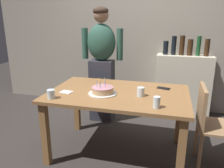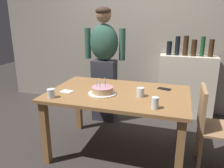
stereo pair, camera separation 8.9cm
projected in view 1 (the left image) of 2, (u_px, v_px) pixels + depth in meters
The scene contains 12 objects.
ground_plane at pixel (118, 151), 2.66m from camera, with size 10.00×10.00×0.00m, color #332D2B.
back_wall at pixel (140, 31), 3.73m from camera, with size 5.20×0.10×2.60m, color #9E9384.
dining_table at pixel (118, 101), 2.48m from camera, with size 1.50×0.96×0.74m.
birthday_cake at pixel (103, 91), 2.39m from camera, with size 0.30×0.30×0.16m.
water_glass_near at pixel (141, 92), 2.32m from camera, with size 0.08×0.08×0.09m, color silver.
water_glass_far at pixel (51, 94), 2.25m from camera, with size 0.08×0.08×0.09m, color silver.
water_glass_side at pixel (157, 102), 2.02m from camera, with size 0.06×0.06×0.11m, color silver.
cell_phone at pixel (163, 88), 2.58m from camera, with size 0.14×0.07×0.01m, color black.
napkin_stack at pixel (66, 92), 2.44m from camera, with size 0.13×0.09×0.01m, color white.
person_man_bearded at pixel (102, 64), 3.28m from camera, with size 0.61×0.27×1.66m.
dining_chair at pixel (210, 121), 2.28m from camera, with size 0.42×0.42×0.87m.
shelf_cabinet at pixel (182, 84), 3.57m from camera, with size 0.84×0.30×1.26m.
Camera 1 is at (0.53, -2.26, 1.53)m, focal length 36.17 mm.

